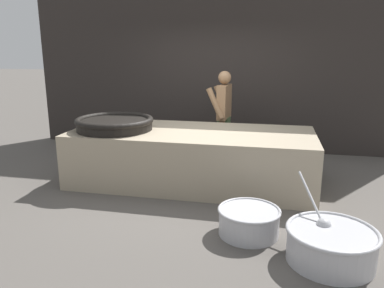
% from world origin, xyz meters
% --- Properties ---
extents(ground_plane, '(60.00, 60.00, 0.00)m').
position_xyz_m(ground_plane, '(0.00, 0.00, 0.00)').
color(ground_plane, '#56514C').
extents(back_wall, '(7.51, 0.24, 3.75)m').
position_xyz_m(back_wall, '(0.00, 2.20, 1.87)').
color(back_wall, '#2D2826').
rests_on(back_wall, ground_plane).
extents(hearth_platform, '(3.59, 1.53, 0.80)m').
position_xyz_m(hearth_platform, '(0.00, 0.00, 0.40)').
color(hearth_platform, tan).
rests_on(hearth_platform, ground_plane).
extents(giant_wok_near, '(1.17, 1.17, 0.19)m').
position_xyz_m(giant_wok_near, '(-1.16, -0.16, 0.90)').
color(giant_wok_near, black).
rests_on(giant_wok_near, hearth_platform).
extents(cook, '(0.40, 0.62, 1.63)m').
position_xyz_m(cook, '(0.32, 1.16, 0.88)').
color(cook, '#9E7551').
rests_on(cook, ground_plane).
extents(prep_bowl_vegetables, '(0.86, 1.06, 0.70)m').
position_xyz_m(prep_bowl_vegetables, '(1.77, -1.91, 0.19)').
color(prep_bowl_vegetables, '#B7B7BC').
rests_on(prep_bowl_vegetables, ground_plane).
extents(prep_bowl_meat, '(0.69, 0.69, 0.30)m').
position_xyz_m(prep_bowl_meat, '(0.97, -1.52, 0.17)').
color(prep_bowl_meat, '#B7B7BC').
rests_on(prep_bowl_meat, ground_plane).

